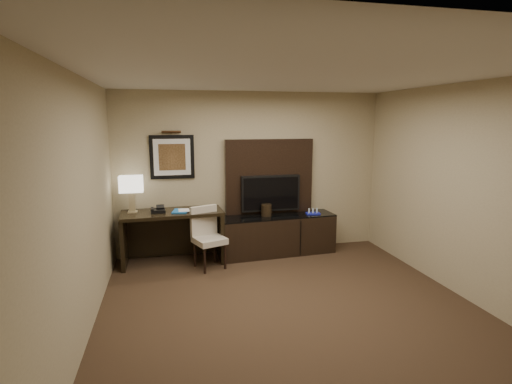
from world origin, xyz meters
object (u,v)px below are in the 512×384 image
object	(u,v)px
desk	(173,237)
minibar_tray	(313,211)
desk_phone	(158,209)
desk_chair	(210,240)
credenza	(277,234)
ice_bucket	(266,210)
table_lamp	(132,195)
tv	(270,193)

from	to	relation	value
desk	minibar_tray	distance (m)	2.35
desk	desk_phone	distance (m)	0.52
desk_chair	minibar_tray	distance (m)	1.86
credenza	desk_phone	size ratio (longest dim) A/B	9.02
ice_bucket	table_lamp	bearing A→B (deg)	179.97
credenza	ice_bucket	xyz separation A→B (m)	(-0.19, 0.01, 0.43)
credenza	minibar_tray	xyz separation A→B (m)	(0.61, -0.03, 0.37)
ice_bucket	minibar_tray	bearing A→B (deg)	-2.96
tv	ice_bucket	distance (m)	0.31
desk_chair	table_lamp	distance (m)	1.38
desk	desk_phone	world-z (taller)	desk_phone
desk_chair	ice_bucket	distance (m)	1.13
desk_chair	desk_phone	xyz separation A→B (m)	(-0.74, 0.34, 0.44)
desk_chair	minibar_tray	xyz separation A→B (m)	(1.80, 0.39, 0.26)
ice_bucket	credenza	bearing A→B (deg)	-2.87
tv	ice_bucket	size ratio (longest dim) A/B	5.11
table_lamp	ice_bucket	size ratio (longest dim) A/B	2.81
credenza	table_lamp	size ratio (longest dim) A/B	3.51
minibar_tray	desk_chair	bearing A→B (deg)	-167.79
desk	minibar_tray	world-z (taller)	desk
desk	tv	bearing A→B (deg)	3.62
credenza	minibar_tray	world-z (taller)	minibar_tray
desk_phone	minibar_tray	xyz separation A→B (m)	(2.55, 0.05, -0.18)
desk	ice_bucket	xyz separation A→B (m)	(1.53, 0.06, 0.35)
desk	credenza	distance (m)	1.72
desk	desk_chair	world-z (taller)	desk_chair
tv	minibar_tray	bearing A→B (deg)	-13.76
desk_phone	table_lamp	bearing A→B (deg)	165.10
tv	desk_chair	size ratio (longest dim) A/B	1.12
minibar_tray	table_lamp	bearing A→B (deg)	179.17
credenza	tv	world-z (taller)	tv
desk_phone	minibar_tray	distance (m)	2.55
tv	minibar_tray	xyz separation A→B (m)	(0.70, -0.17, -0.31)
tv	table_lamp	xyz separation A→B (m)	(-2.23, -0.13, 0.09)
desk_phone	minibar_tray	size ratio (longest dim) A/B	0.91
table_lamp	desk_phone	size ratio (longest dim) A/B	2.57
desk	credenza	xyz separation A→B (m)	(1.72, 0.05, -0.08)
desk_chair	ice_bucket	size ratio (longest dim) A/B	4.57
desk	ice_bucket	distance (m)	1.57
desk	desk_chair	bearing A→B (deg)	-38.00
desk	tv	size ratio (longest dim) A/B	1.55
desk_chair	ice_bucket	world-z (taller)	desk_chair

